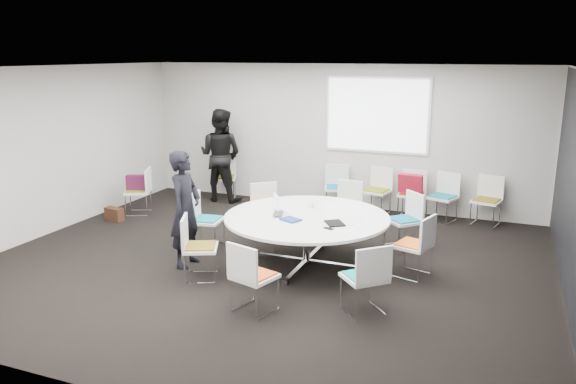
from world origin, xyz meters
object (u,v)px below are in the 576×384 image
at_px(conference_table, 307,227).
at_px(chair_ring_e, 206,231).
at_px(chair_back_b, 377,200).
at_px(chair_back_d, 442,206).
at_px(chair_ring_c, 345,217).
at_px(chair_ring_f, 200,259).
at_px(chair_ring_g, 254,290).
at_px(chair_ring_a, 413,257).
at_px(brown_bag, 114,214).
at_px(chair_ring_b, 403,231).
at_px(chair_back_e, 486,210).
at_px(person_back, 220,155).
at_px(cup, 311,205).
at_px(chair_person_back, 225,186).
at_px(chair_back_c, 411,203).
at_px(maroon_bag, 137,182).
at_px(chair_ring_h, 364,291).
at_px(chair_spare_left, 139,200).
at_px(chair_ring_d, 267,220).
at_px(chair_back_a, 337,197).
at_px(person_main, 185,209).
at_px(laptop, 281,214).

height_order(conference_table, chair_ring_e, chair_ring_e).
height_order(chair_back_b, chair_back_d, same).
relative_size(chair_ring_c, chair_ring_f, 1.00).
xyz_separation_m(chair_ring_g, chair_back_d, (1.63, 4.65, 0.00)).
relative_size(chair_ring_a, brown_bag, 2.44).
bearing_deg(chair_ring_b, chair_ring_a, 151.96).
distance_m(chair_ring_b, chair_ring_c, 1.14).
xyz_separation_m(chair_back_d, chair_back_e, (0.75, 0.02, 0.00)).
xyz_separation_m(person_back, cup, (2.81, -2.37, -0.18)).
height_order(chair_back_e, chair_person_back, same).
relative_size(chair_ring_b, cup, 9.78).
bearing_deg(chair_ring_c, chair_back_c, -118.11).
height_order(chair_back_b, maroon_bag, chair_back_b).
xyz_separation_m(chair_ring_h, person_back, (-4.07, 4.05, 0.68)).
distance_m(chair_back_e, brown_bag, 6.73).
height_order(chair_back_c, brown_bag, chair_back_c).
height_order(cup, brown_bag, cup).
bearing_deg(chair_ring_a, chair_ring_e, 106.25).
xyz_separation_m(chair_back_e, chair_spare_left, (-6.18, -1.68, 0.00)).
height_order(chair_ring_b, cup, chair_ring_b).
relative_size(chair_ring_b, chair_ring_f, 1.00).
height_order(chair_ring_d, brown_bag, chair_ring_d).
bearing_deg(chair_ring_d, chair_back_e, 171.85).
distance_m(chair_ring_f, brown_bag, 3.39).
distance_m(chair_back_a, chair_back_c, 1.44).
height_order(chair_spare_left, brown_bag, chair_spare_left).
bearing_deg(chair_back_d, person_main, 69.29).
bearing_deg(cup, chair_back_e, 46.64).
bearing_deg(chair_ring_b, conference_table, 91.35).
bearing_deg(person_back, person_main, 110.10).
height_order(chair_ring_g, person_back, person_back).
height_order(person_back, maroon_bag, person_back).
relative_size(chair_ring_e, cup, 9.78).
height_order(chair_ring_h, chair_back_a, same).
relative_size(chair_person_back, person_back, 0.46).
xyz_separation_m(chair_ring_f, laptop, (0.80, 0.97, 0.47)).
bearing_deg(chair_ring_g, chair_back_a, 111.61).
bearing_deg(chair_back_b, chair_back_a, 15.40).
bearing_deg(chair_ring_a, chair_ring_h, -178.01).
bearing_deg(person_main, chair_back_d, -45.16).
bearing_deg(chair_back_c, chair_ring_b, 98.12).
relative_size(chair_back_d, maroon_bag, 2.20).
xyz_separation_m(chair_ring_e, chair_back_b, (2.07, 2.88, 0.00)).
relative_size(chair_spare_left, chair_person_back, 1.00).
height_order(conference_table, laptop, laptop).
distance_m(chair_ring_f, chair_spare_left, 3.57).
relative_size(conference_table, maroon_bag, 5.92).
bearing_deg(chair_ring_a, chair_back_a, 50.70).
xyz_separation_m(chair_ring_c, chair_ring_f, (-1.27, -2.69, 0.00)).
bearing_deg(chair_person_back, person_main, 86.99).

